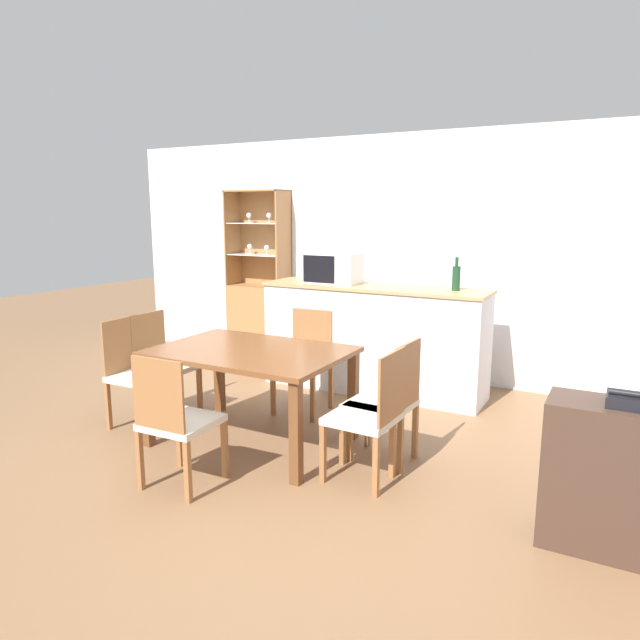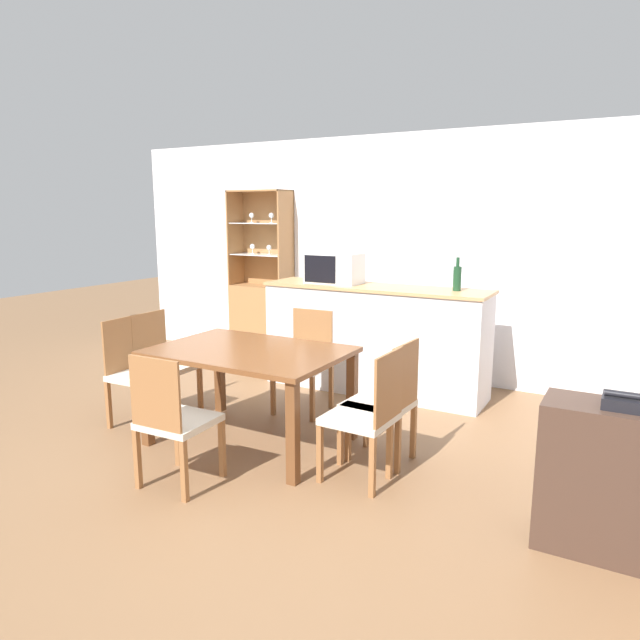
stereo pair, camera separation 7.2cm
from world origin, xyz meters
The scene contains 15 objects.
ground_plane centered at (0.00, 0.00, 0.00)m, with size 18.00×18.00×0.00m, color brown.
wall_back centered at (0.00, 2.63, 1.27)m, with size 6.80×0.06×2.55m.
kitchen_counter centered at (0.13, 1.93, 0.52)m, with size 2.22×0.58×1.05m.
display_cabinet centered at (-1.56, 2.44, 0.60)m, with size 0.74×0.33×2.00m.
dining_table centered at (-0.17, 0.28, 0.64)m, with size 1.43×0.99×0.74m.
dining_chair_head_far centered at (-0.17, 1.10, 0.44)m, with size 0.45×0.45×0.89m.
dining_chair_head_near centered at (-0.17, -0.54, 0.44)m, with size 0.44×0.44×0.89m.
dining_chair_side_right_far centered at (0.88, 0.42, 0.44)m, with size 0.45×0.45×0.89m.
dining_chair_side_left_far centered at (-1.21, 0.43, 0.44)m, with size 0.43×0.43×0.89m.
dining_chair_side_right_near centered at (0.88, 0.13, 0.44)m, with size 0.44×0.44×0.89m.
dining_chair_side_left_near centered at (-1.21, 0.13, 0.44)m, with size 0.44×0.44×0.89m.
microwave centered at (-0.31, 1.92, 1.20)m, with size 0.54×0.33×0.30m.
wine_bottle centered at (0.92, 1.98, 1.17)m, with size 0.07×0.07×0.30m.
side_cabinet centered at (2.26, 0.00, 0.40)m, with size 0.59×0.35×0.80m.
telephone centered at (2.33, -0.01, 0.83)m, with size 0.19×0.19×0.09m.
Camera 2 is at (2.34, -3.10, 1.76)m, focal length 32.00 mm.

